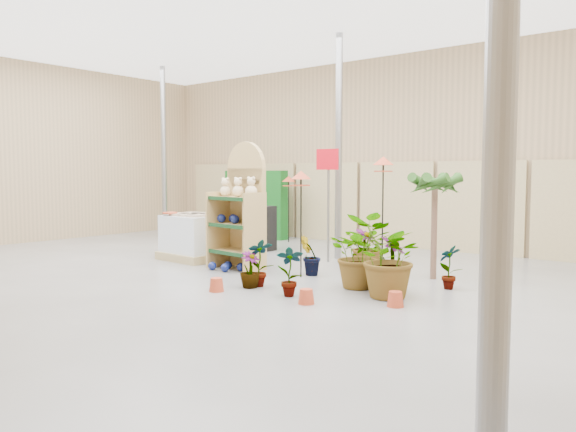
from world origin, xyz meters
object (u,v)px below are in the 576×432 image
potted_plant_2 (360,254)px  bird_table_front (301,179)px  display_shelf (242,211)px  pallet_stack (195,237)px

potted_plant_2 → bird_table_front: bearing=173.9°
display_shelf → pallet_stack: display_shelf is taller
display_shelf → bird_table_front: bearing=3.0°
display_shelf → bird_table_front: (1.40, -0.06, 0.59)m
display_shelf → potted_plant_2: 2.69m
bird_table_front → potted_plant_2: bearing=-6.1°
pallet_stack → potted_plant_2: potted_plant_2 is taller
display_shelf → pallet_stack: size_ratio=1.75×
pallet_stack → bird_table_front: bearing=-0.2°
pallet_stack → display_shelf: bearing=-1.3°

